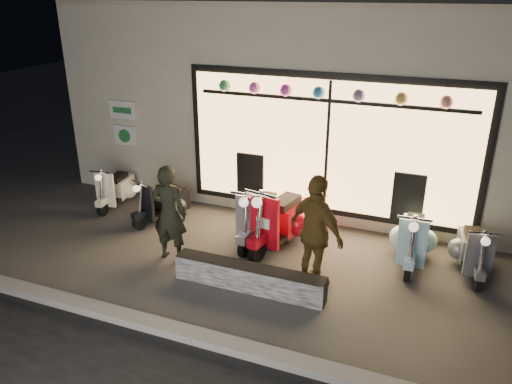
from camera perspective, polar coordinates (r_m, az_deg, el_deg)
ground at (r=8.30m, az=-1.14°, el=-8.26°), size 40.00×40.00×0.00m
kerb at (r=6.79m, az=-7.92°, el=-15.76°), size 40.00×0.25×0.12m
shop_building at (r=12.08m, az=8.15°, el=12.01°), size 10.20×6.23×4.20m
graffiti_barrier at (r=7.58m, az=-0.78°, el=-9.74°), size 2.34×0.28×0.40m
scooter_silver at (r=8.98m, az=0.70°, el=-2.65°), size 0.49×1.50×1.08m
scooter_red at (r=8.80m, az=3.11°, el=-2.98°), size 0.73×1.63×1.16m
scooter_black at (r=9.87m, az=-10.15°, el=-1.10°), size 0.70×1.23×0.89m
scooter_cream at (r=10.80m, az=-15.55°, el=0.48°), size 0.49×1.24×0.88m
scooter_blue at (r=8.67m, az=17.52°, el=-4.93°), size 0.46×1.40×1.00m
scooter_grey at (r=8.73m, az=23.51°, el=-5.95°), size 0.52×1.26×0.90m
man at (r=8.24m, az=-9.88°, el=-2.39°), size 0.62×0.42×1.65m
woman at (r=7.40m, az=6.89°, el=-4.63°), size 1.12×0.91×1.78m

